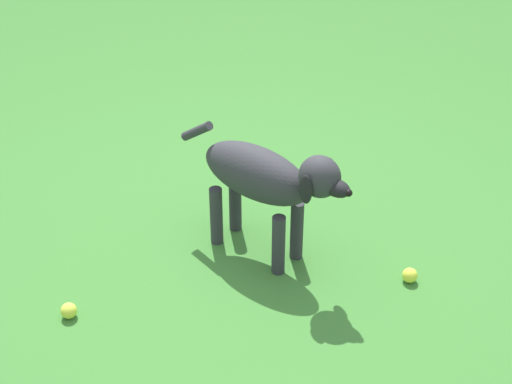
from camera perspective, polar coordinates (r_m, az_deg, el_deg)
ground at (r=3.60m, az=-1.33°, el=-3.21°), size 14.00×14.00×0.00m
dog at (r=3.26m, az=0.72°, el=0.98°), size 0.81×0.48×0.60m
tennis_ball_0 at (r=3.24m, az=-13.71°, el=-8.54°), size 0.07×0.07×0.07m
tennis_ball_1 at (r=3.38m, az=11.33°, el=-6.07°), size 0.07×0.07×0.07m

